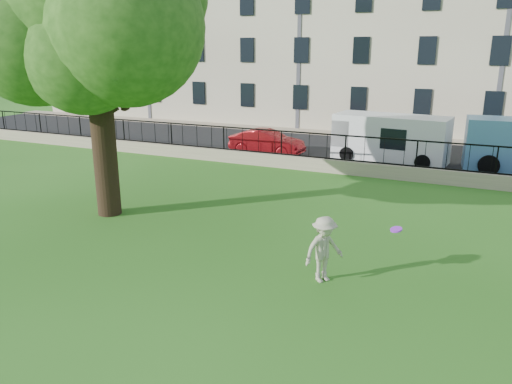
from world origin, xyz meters
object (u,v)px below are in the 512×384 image
at_px(frisbee, 396,229).
at_px(red_sedan, 267,142).
at_px(white_van, 391,138).
at_px(tree, 90,8).
at_px(man, 324,249).

relative_size(frisbee, red_sedan, 0.07).
height_order(frisbee, red_sedan, frisbee).
xyz_separation_m(red_sedan, white_van, (6.11, 1.00, 0.48)).
xyz_separation_m(tree, frisbee, (9.71, -1.71, -5.06)).
xyz_separation_m(tree, man, (8.14, -1.96, -5.71)).
distance_m(tree, white_van, 15.02).
distance_m(frisbee, red_sedan, 15.32).
bearing_deg(red_sedan, man, -150.07).
distance_m(man, red_sedan, 14.70).
relative_size(man, white_van, 0.30).
bearing_deg(frisbee, red_sedan, 123.93).
bearing_deg(white_van, red_sedan, -164.44).
bearing_deg(tree, man, -13.56).
bearing_deg(tree, white_van, 58.74).
bearing_deg(frisbee, white_van, 100.07).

